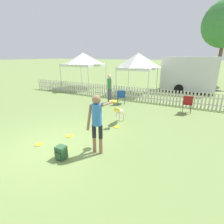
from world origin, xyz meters
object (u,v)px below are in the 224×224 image
at_px(frisbee_midfield, 70,136).
at_px(equipment_trailer, 188,74).
at_px(leaping_dog, 120,112).
at_px(canopy_tent_secondary, 138,62).
at_px(frisbee_near_handler, 65,149).
at_px(canopy_tent_main, 83,59).
at_px(frisbee_near_dog, 117,127).
at_px(backpack_on_grass, 61,153).
at_px(frisbee_far_scatter, 39,144).
at_px(folding_chair_center, 188,103).
at_px(handler_person, 98,117).
at_px(folding_chair_blue_left, 121,96).
at_px(spectator_standing, 110,86).

distance_m(frisbee_midfield, equipment_trailer, 11.26).
distance_m(leaping_dog, canopy_tent_secondary, 6.76).
height_order(frisbee_near_handler, frisbee_midfield, same).
bearing_deg(frisbee_midfield, canopy_tent_main, 122.79).
relative_size(frisbee_near_dog, backpack_on_grass, 0.65).
bearing_deg(frisbee_far_scatter, canopy_tent_main, 117.71).
xyz_separation_m(frisbee_far_scatter, folding_chair_center, (3.95, 5.76, 0.54)).
distance_m(handler_person, equipment_trailer, 11.32).
xyz_separation_m(frisbee_midfield, canopy_tent_main, (-5.34, 8.29, 2.44)).
bearing_deg(frisbee_far_scatter, frisbee_near_dog, 56.78).
height_order(handler_person, canopy_tent_secondary, canopy_tent_secondary).
relative_size(handler_person, frisbee_midfield, 7.14).
bearing_deg(frisbee_near_handler, handler_person, 18.72).
xyz_separation_m(frisbee_near_handler, canopy_tent_main, (-5.82, 9.07, 2.44)).
bearing_deg(folding_chair_center, leaping_dog, 44.93).
bearing_deg(handler_person, folding_chair_blue_left, 97.56).
xyz_separation_m(frisbee_near_dog, frisbee_far_scatter, (-1.63, -2.49, 0.00)).
xyz_separation_m(leaping_dog, frisbee_near_dog, (0.09, -0.45, -0.52)).
bearing_deg(frisbee_far_scatter, handler_person, 14.58).
bearing_deg(backpack_on_grass, frisbee_far_scatter, 167.95).
height_order(frisbee_near_dog, canopy_tent_main, canopy_tent_main).
xyz_separation_m(leaping_dog, frisbee_midfield, (-1.06, -1.98, -0.52)).
xyz_separation_m(frisbee_midfield, backpack_on_grass, (0.76, -1.22, 0.18)).
xyz_separation_m(backpack_on_grass, folding_chair_blue_left, (-0.95, 6.09, 0.32)).
relative_size(folding_chair_center, spectator_standing, 0.53).
bearing_deg(canopy_tent_main, equipment_trailer, 16.95).
bearing_deg(canopy_tent_secondary, frisbee_near_handler, -84.20).
xyz_separation_m(frisbee_near_handler, canopy_tent_secondary, (-0.93, 9.10, 2.35)).
relative_size(handler_person, frisbee_far_scatter, 7.14).
xyz_separation_m(leaping_dog, canopy_tent_secondary, (-1.51, 6.33, 1.83)).
height_order(folding_chair_blue_left, spectator_standing, spectator_standing).
xyz_separation_m(leaping_dog, backpack_on_grass, (-0.30, -3.21, -0.34)).
relative_size(leaping_dog, frisbee_near_handler, 4.66).
relative_size(frisbee_near_dog, equipment_trailer, 0.05).
height_order(frisbee_near_dog, frisbee_far_scatter, same).
bearing_deg(frisbee_near_dog, equipment_trailer, 79.40).
relative_size(canopy_tent_secondary, equipment_trailer, 0.62).
relative_size(folding_chair_blue_left, spectator_standing, 0.50).
bearing_deg(spectator_standing, equipment_trailer, -104.17).
relative_size(frisbee_near_dog, spectator_standing, 0.15).
distance_m(folding_chair_center, spectator_standing, 4.47).
xyz_separation_m(frisbee_near_dog, frisbee_midfield, (-1.15, -1.53, 0.00)).
bearing_deg(leaping_dog, folding_chair_blue_left, -76.65).
xyz_separation_m(handler_person, folding_chair_blue_left, (-1.69, 5.31, -0.61)).
bearing_deg(leaping_dog, backpack_on_grass, 74.48).
distance_m(frisbee_midfield, canopy_tent_secondary, 8.65).
relative_size(canopy_tent_main, spectator_standing, 1.76).
bearing_deg(canopy_tent_main, frisbee_far_scatter, -62.29).
height_order(leaping_dog, folding_chair_center, folding_chair_center).
distance_m(folding_chair_blue_left, canopy_tent_secondary, 3.92).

